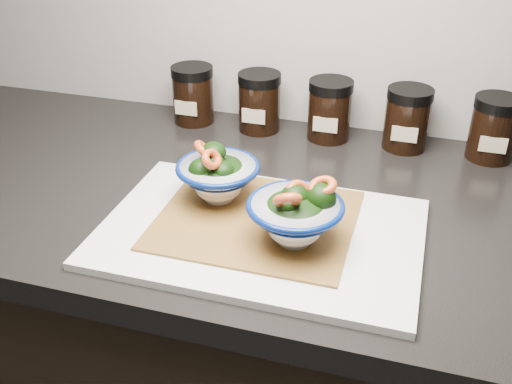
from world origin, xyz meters
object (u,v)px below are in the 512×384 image
(cutting_board, at_px, (261,233))
(spice_jar_e, at_px, (494,128))
(spice_jar_c, at_px, (330,110))
(spice_jar_d, at_px, (407,119))
(spice_jar_a, at_px, (193,94))
(spice_jar_b, at_px, (259,102))
(bowl_right, at_px, (296,215))
(bowl_left, at_px, (217,175))

(cutting_board, xyz_separation_m, spice_jar_e, (0.32, 0.35, 0.05))
(spice_jar_c, xyz_separation_m, spice_jar_d, (0.14, 0.00, 0.00))
(spice_jar_a, relative_size, spice_jar_c, 1.00)
(cutting_board, xyz_separation_m, spice_jar_a, (-0.24, 0.35, 0.05))
(cutting_board, bearing_deg, spice_jar_d, 64.14)
(spice_jar_b, distance_m, spice_jar_e, 0.42)
(spice_jar_a, height_order, spice_jar_e, same)
(bowl_right, relative_size, spice_jar_a, 1.17)
(bowl_right, relative_size, spice_jar_c, 1.17)
(spice_jar_a, xyz_separation_m, spice_jar_c, (0.27, 0.00, 0.00))
(spice_jar_a, relative_size, spice_jar_d, 1.00)
(cutting_board, distance_m, spice_jar_d, 0.40)
(cutting_board, relative_size, spice_jar_e, 3.98)
(spice_jar_e, bearing_deg, cutting_board, -132.05)
(spice_jar_a, bearing_deg, spice_jar_d, 0.00)
(spice_jar_b, relative_size, spice_jar_e, 1.00)
(cutting_board, bearing_deg, spice_jar_a, 124.43)
(cutting_board, bearing_deg, spice_jar_c, 85.13)
(bowl_left, relative_size, spice_jar_c, 1.12)
(spice_jar_e, bearing_deg, spice_jar_a, 180.00)
(cutting_board, xyz_separation_m, spice_jar_c, (0.03, 0.35, 0.05))
(bowl_right, xyz_separation_m, spice_jar_c, (-0.02, 0.37, -0.00))
(spice_jar_a, distance_m, spice_jar_b, 0.14)
(spice_jar_c, bearing_deg, bowl_right, -86.23)
(bowl_left, relative_size, spice_jar_a, 1.12)
(cutting_board, relative_size, bowl_right, 3.41)
(bowl_right, xyz_separation_m, spice_jar_d, (0.12, 0.37, -0.00))
(bowl_left, bearing_deg, spice_jar_c, 68.86)
(bowl_right, bearing_deg, spice_jar_a, 128.64)
(spice_jar_b, bearing_deg, spice_jar_a, 180.00)
(cutting_board, height_order, bowl_left, bowl_left)
(bowl_left, distance_m, spice_jar_d, 0.39)
(cutting_board, bearing_deg, bowl_left, 146.09)
(spice_jar_c, height_order, spice_jar_d, same)
(spice_jar_a, distance_m, spice_jar_c, 0.27)
(bowl_right, relative_size, spice_jar_e, 1.17)
(spice_jar_d, height_order, spice_jar_e, same)
(bowl_left, relative_size, bowl_right, 0.96)
(bowl_left, height_order, spice_jar_c, bowl_left)
(cutting_board, bearing_deg, bowl_right, -18.09)
(spice_jar_b, bearing_deg, bowl_left, -85.86)
(bowl_left, height_order, spice_jar_d, bowl_left)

